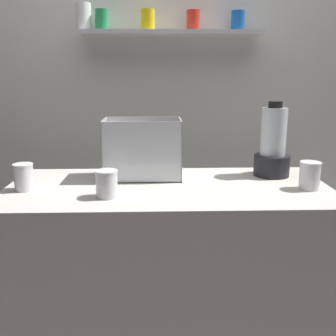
{
  "coord_description": "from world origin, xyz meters",
  "views": [
    {
      "loc": [
        -0.05,
        -1.62,
        1.38
      ],
      "look_at": [
        0.0,
        0.0,
        0.98
      ],
      "focal_mm": 41.48,
      "sensor_mm": 36.0,
      "label": 1
    }
  ],
  "objects_px": {
    "carrot_display_bin": "(143,159)",
    "juice_cup_beet_middle": "(310,178)",
    "juice_cup_beet_far_left": "(24,179)",
    "juice_cup_carrot_left": "(107,185)",
    "blender_pitcher": "(273,147)"
  },
  "relations": [
    {
      "from": "carrot_display_bin",
      "to": "juice_cup_beet_middle",
      "type": "xyz_separation_m",
      "value": [
        0.7,
        -0.21,
        -0.04
      ]
    },
    {
      "from": "blender_pitcher",
      "to": "juice_cup_carrot_left",
      "type": "relative_size",
      "value": 3.23
    },
    {
      "from": "carrot_display_bin",
      "to": "juice_cup_beet_far_left",
      "type": "distance_m",
      "value": 0.53
    },
    {
      "from": "blender_pitcher",
      "to": "juice_cup_beet_middle",
      "type": "height_order",
      "value": "blender_pitcher"
    },
    {
      "from": "carrot_display_bin",
      "to": "juice_cup_carrot_left",
      "type": "distance_m",
      "value": 0.33
    },
    {
      "from": "carrot_display_bin",
      "to": "juice_cup_beet_middle",
      "type": "height_order",
      "value": "carrot_display_bin"
    },
    {
      "from": "carrot_display_bin",
      "to": "juice_cup_carrot_left",
      "type": "height_order",
      "value": "carrot_display_bin"
    },
    {
      "from": "juice_cup_beet_far_left",
      "to": "juice_cup_carrot_left",
      "type": "relative_size",
      "value": 1.04
    },
    {
      "from": "carrot_display_bin",
      "to": "blender_pitcher",
      "type": "xyz_separation_m",
      "value": [
        0.61,
        0.01,
        0.05
      ]
    },
    {
      "from": "carrot_display_bin",
      "to": "juice_cup_beet_far_left",
      "type": "height_order",
      "value": "carrot_display_bin"
    },
    {
      "from": "juice_cup_beet_far_left",
      "to": "carrot_display_bin",
      "type": "bearing_deg",
      "value": 21.2
    },
    {
      "from": "juice_cup_beet_far_left",
      "to": "juice_cup_carrot_left",
      "type": "distance_m",
      "value": 0.37
    },
    {
      "from": "blender_pitcher",
      "to": "juice_cup_carrot_left",
      "type": "bearing_deg",
      "value": -157.38
    },
    {
      "from": "juice_cup_beet_far_left",
      "to": "juice_cup_beet_middle",
      "type": "xyz_separation_m",
      "value": [
        1.2,
        -0.02,
        0.0
      ]
    },
    {
      "from": "juice_cup_beet_far_left",
      "to": "juice_cup_carrot_left",
      "type": "height_order",
      "value": "juice_cup_beet_far_left"
    }
  ]
}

